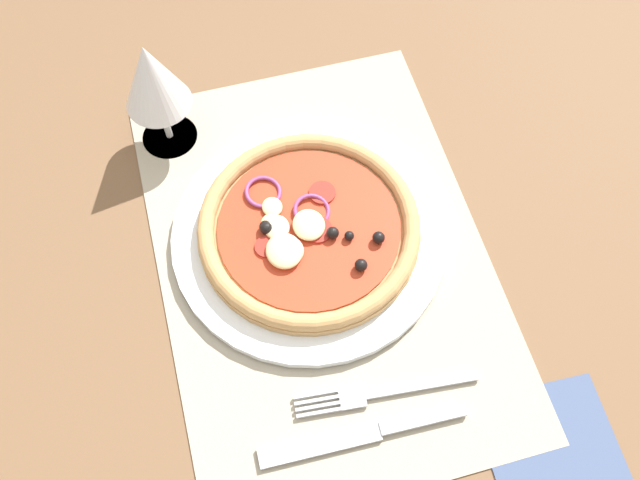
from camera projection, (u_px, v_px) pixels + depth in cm
name	position (u px, v px, depth cm)	size (l,w,h in cm)	color
ground_plane	(322.00, 261.00, 77.11)	(190.00, 140.00, 2.40)	brown
placemat	(322.00, 256.00, 75.87)	(50.40, 34.24, 0.40)	#A39984
plate	(309.00, 235.00, 76.26)	(29.34, 29.34, 1.01)	white
pizza	(308.00, 228.00, 74.83)	(23.53, 23.53, 2.63)	tan
fork	(376.00, 393.00, 68.48)	(3.14, 18.06, 0.44)	#B2B5BA
knife	(361.00, 434.00, 66.62)	(2.37, 20.04, 0.62)	#B2B5BA
wine_glass	(152.00, 79.00, 74.41)	(7.20, 7.20, 14.90)	silver
napkin	(556.00, 457.00, 66.11)	(13.62, 12.25, 0.36)	#425175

